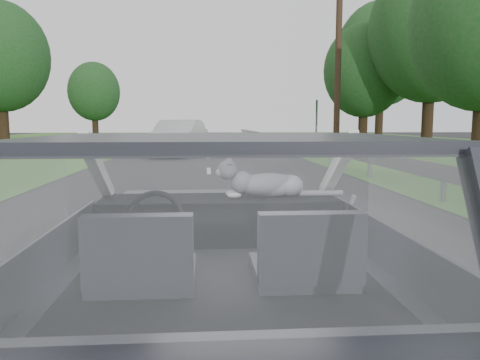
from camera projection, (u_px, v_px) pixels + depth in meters
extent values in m
cube|color=black|center=(223.00, 265.00, 2.57)|extent=(1.80, 4.00, 1.45)
cube|color=black|center=(220.00, 219.00, 3.18)|extent=(1.58, 0.45, 0.30)
cube|color=black|center=(142.00, 254.00, 2.24)|extent=(0.50, 0.72, 0.42)
cube|color=black|center=(306.00, 250.00, 2.30)|extent=(0.50, 0.72, 0.42)
torus|color=black|center=(155.00, 219.00, 2.85)|extent=(0.36, 0.36, 0.04)
ellipsoid|color=gray|center=(269.00, 183.00, 3.19)|extent=(0.64, 0.25, 0.28)
cube|color=gray|center=(366.00, 157.00, 12.80)|extent=(0.05, 90.00, 0.32)
imported|color=#BABBBC|center=(179.00, 138.00, 21.05)|extent=(2.90, 5.26, 1.64)
cube|color=#123F17|center=(316.00, 124.00, 27.33)|extent=(0.43, 1.11, 2.80)
cylinder|color=#3F2A1B|center=(338.00, 59.00, 20.74)|extent=(0.33, 0.33, 8.59)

